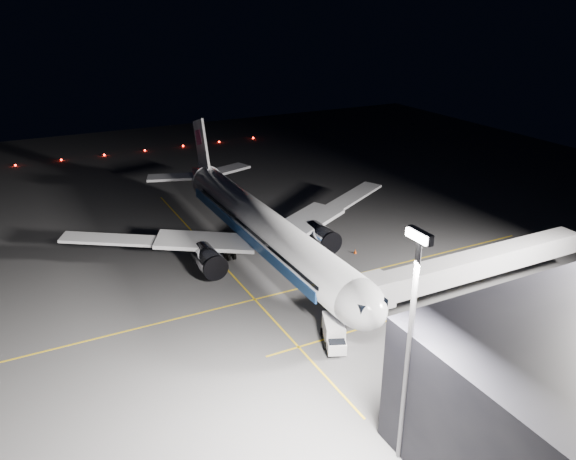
# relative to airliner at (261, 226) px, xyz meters

# --- Properties ---
(ground) EXTENTS (200.00, 200.00, 0.00)m
(ground) POSITION_rel_airliner_xyz_m (1.08, 0.00, -5.16)
(ground) COLOR #4C4C4F
(ground) RESTS_ON ground
(guide_line_main) EXTENTS (0.25, 80.00, 0.01)m
(guide_line_main) POSITION_rel_airliner_xyz_m (11.08, 0.00, -5.16)
(guide_line_main) COLOR gold
(guide_line_main) RESTS_ON ground
(guide_line_cross) EXTENTS (70.00, 0.25, 0.01)m
(guide_line_cross) POSITION_rel_airliner_xyz_m (1.08, -6.00, -5.16)
(guide_line_cross) COLOR gold
(guide_line_cross) RESTS_ON ground
(guide_line_side) EXTENTS (0.25, 40.00, 0.01)m
(guide_line_side) POSITION_rel_airliner_xyz_m (23.08, 10.00, -5.16)
(guide_line_side) COLOR gold
(guide_line_side) RESTS_ON ground
(airliner) EXTENTS (61.48, 54.22, 16.64)m
(airliner) POSITION_rel_airliner_xyz_m (0.00, 0.00, 0.00)
(airliner) COLOR silver
(airliner) RESTS_ON ground
(jet_bridge) EXTENTS (3.60, 34.40, 6.30)m
(jet_bridge) POSITION_rel_airliner_xyz_m (23.08, 18.06, -0.58)
(jet_bridge) COLOR #B2B2B7
(jet_bridge) RESTS_ON ground
(floodlight_mast_south) EXTENTS (2.40, 0.67, 20.70)m
(floodlight_mast_south) POSITION_rel_airliner_xyz_m (41.08, -6.01, 7.21)
(floodlight_mast_south) COLOR #59595E
(floodlight_mast_south) RESTS_ON ground
(taxiway_lights) EXTENTS (0.44, 60.44, 0.44)m
(taxiway_lights) POSITION_rel_airliner_xyz_m (-70.92, 0.00, -4.94)
(taxiway_lights) COLOR #FF140A
(taxiway_lights) RESTS_ON ground
(service_truck) EXTENTS (5.86, 4.15, 2.80)m
(service_truck) POSITION_rel_airliner_xyz_m (24.35, -2.20, -3.67)
(service_truck) COLOR white
(service_truck) RESTS_ON ground
(baggage_tug) EXTENTS (3.10, 2.77, 1.88)m
(baggage_tug) POSITION_rel_airliner_xyz_m (-0.34, 9.18, -4.30)
(baggage_tug) COLOR black
(baggage_tug) RESTS_ON ground
(safety_cone_a) EXTENTS (0.45, 0.45, 0.67)m
(safety_cone_a) POSITION_rel_airliner_xyz_m (5.12, 13.36, -4.83)
(safety_cone_a) COLOR #EC4A09
(safety_cone_a) RESTS_ON ground
(safety_cone_b) EXTENTS (0.39, 0.39, 0.58)m
(safety_cone_b) POSITION_rel_airliner_xyz_m (2.82, 7.58, -4.87)
(safety_cone_b) COLOR #EC4A09
(safety_cone_b) RESTS_ON ground
(safety_cone_c) EXTENTS (0.42, 0.42, 0.63)m
(safety_cone_c) POSITION_rel_airliner_xyz_m (-6.92, 4.00, -4.85)
(safety_cone_c) COLOR #EC4A09
(safety_cone_c) RESTS_ON ground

